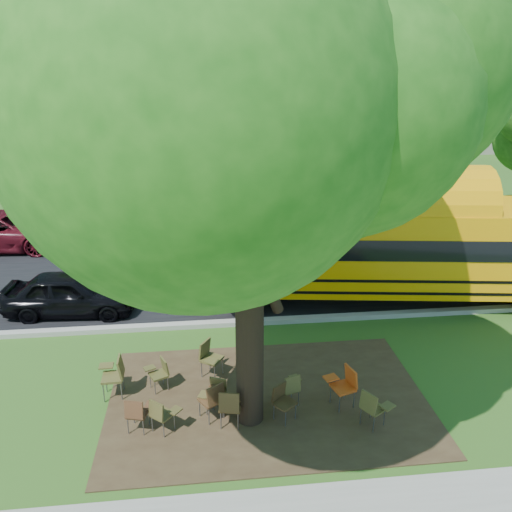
{
  "coord_description": "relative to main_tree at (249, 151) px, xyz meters",
  "views": [
    {
      "loc": [
        -0.25,
        -9.65,
        6.96
      ],
      "look_at": [
        1.14,
        3.19,
        2.02
      ],
      "focal_mm": 35.0,
      "sensor_mm": 36.0,
      "label": 1
    }
  ],
  "objects": [
    {
      "name": "ground",
      "position": [
        -0.55,
        1.1,
        -5.6
      ],
      "size": [
        160.0,
        160.0,
        0.0
      ],
      "primitive_type": "plane",
      "color": "#2D561A",
      "rests_on": "ground"
    },
    {
      "name": "dirt_patch",
      "position": [
        0.45,
        0.6,
        -5.59
      ],
      "size": [
        7.0,
        4.5,
        0.03
      ],
      "primitive_type": "cube",
      "color": "#382819",
      "rests_on": "ground"
    },
    {
      "name": "asphalt_road",
      "position": [
        -0.55,
        8.1,
        -5.58
      ],
      "size": [
        80.0,
        8.0,
        0.04
      ],
      "primitive_type": "cube",
      "color": "black",
      "rests_on": "ground"
    },
    {
      "name": "kerb_near",
      "position": [
        -0.55,
        4.1,
        -5.53
      ],
      "size": [
        80.0,
        0.25,
        0.14
      ],
      "primitive_type": "cube",
      "color": "gray",
      "rests_on": "ground"
    },
    {
      "name": "kerb_far",
      "position": [
        -0.55,
        12.2,
        -5.53
      ],
      "size": [
        80.0,
        0.25,
        0.14
      ],
      "primitive_type": "cube",
      "color": "gray",
      "rests_on": "ground"
    },
    {
      "name": "building_main",
      "position": [
        -8.55,
        37.1,
        5.4
      ],
      "size": [
        38.0,
        16.0,
        22.0
      ],
      "primitive_type": "cube",
      "color": "#60605B",
      "rests_on": "ground"
    },
    {
      "name": "building_right",
      "position": [
        23.45,
        39.1,
        6.9
      ],
      "size": [
        30.0,
        16.0,
        25.0
      ],
      "primitive_type": "cube",
      "color": "gray",
      "rests_on": "ground"
    },
    {
      "name": "bg_tree_2",
      "position": [
        -5.55,
        17.1,
        -1.39
      ],
      "size": [
        4.8,
        4.8,
        6.62
      ],
      "color": "black",
      "rests_on": "ground"
    },
    {
      "name": "bg_tree_3",
      "position": [
        7.45,
        15.1,
        -0.57
      ],
      "size": [
        5.6,
        5.6,
        7.84
      ],
      "color": "black",
      "rests_on": "ground"
    },
    {
      "name": "main_tree",
      "position": [
        0.0,
        0.0,
        0.0
      ],
      "size": [
        7.2,
        7.2,
        9.22
      ],
      "color": "black",
      "rests_on": "ground"
    },
    {
      "name": "school_bus",
      "position": [
        6.11,
        5.11,
        -3.82
      ],
      "size": [
        12.83,
        4.33,
        3.08
      ],
      "rotation": [
        0.0,
        0.0,
        -0.13
      ],
      "color": "orange",
      "rests_on": "ground"
    },
    {
      "name": "chair_0",
      "position": [
        -2.27,
        -0.16,
        -5.1
      ],
      "size": [
        0.62,
        0.48,
        0.82
      ],
      "rotation": [
        0.0,
        0.0,
        -0.24
      ],
      "color": "#4F2F1C",
      "rests_on": "ground"
    },
    {
      "name": "chair_1",
      "position": [
        -1.79,
        -0.24,
        -5.11
      ],
      "size": [
        0.69,
        0.54,
        0.8
      ],
      "rotation": [
        0.0,
        0.0,
        -0.69
      ],
      "color": "#47401F",
      "rests_on": "ground"
    },
    {
      "name": "chair_2",
      "position": [
        -0.76,
        0.08,
        -5.05
      ],
      "size": [
        0.6,
        0.74,
        0.89
      ],
      "rotation": [
        0.0,
        0.0,
        0.57
      ],
      "color": "#4E321C",
      "rests_on": "ground"
    },
    {
      "name": "chair_3",
      "position": [
        -0.7,
        0.33,
        -5.12
      ],
      "size": [
        0.63,
        0.49,
        0.78
      ],
      "rotation": [
        0.0,
        0.0,
        2.76
      ],
      "color": "brown",
      "rests_on": "ground"
    },
    {
      "name": "chair_4",
      "position": [
        -0.4,
        -0.2,
        -5.05
      ],
      "size": [
        0.67,
        0.53,
        0.9
      ],
      "rotation": [
        0.0,
        0.0,
        -0.2
      ],
      "color": "#49341A",
      "rests_on": "ground"
    },
    {
      "name": "chair_5",
      "position": [
        0.66,
        -0.1,
        -5.1
      ],
      "size": [
        0.56,
        0.7,
        0.82
      ],
      "rotation": [
        0.0,
        0.0,
        3.84
      ],
      "color": "#3F2C16",
      "rests_on": "ground"
    },
    {
      "name": "chair_6",
      "position": [
        2.07,
        0.24,
        -5.03
      ],
      "size": [
        0.69,
        0.64,
        0.94
      ],
      "rotation": [
        0.0,
        0.0,
        1.87
      ],
      "color": "#D14E16",
      "rests_on": "ground"
    },
    {
      "name": "chair_7",
      "position": [
        2.45,
        -0.53,
        -5.07
      ],
      "size": [
        0.71,
        0.57,
        0.86
      ],
      "rotation": [
        0.0,
        0.0,
        -1.01
      ],
      "color": "#4F4822",
      "rests_on": "ground"
    },
    {
      "name": "chair_8",
      "position": [
        -2.9,
        1.13,
        -5.0
      ],
      "size": [
        0.59,
        0.63,
        0.97
      ],
      "rotation": [
        0.0,
        0.0,
        1.6
      ],
      "color": "#4E4821",
      "rests_on": "ground"
    },
    {
      "name": "chair_9",
      "position": [
        -1.94,
        1.26,
        -5.12
      ],
      "size": [
        0.62,
        0.53,
        0.78
      ],
      "rotation": [
        0.0,
        0.0,
        2.01
      ],
      "color": "#48441F",
      "rests_on": "ground"
    },
    {
      "name": "chair_10",
      "position": [
        -0.81,
        1.64,
        -5.03
      ],
      "size": [
        0.62,
        0.78,
        0.93
      ],
      "rotation": [
        0.0,
        0.0,
        -2.15
      ],
      "color": "brown",
      "rests_on": "ground"
    },
    {
      "name": "chair_11",
      "position": [
        0.92,
        0.35,
        -5.11
      ],
      "size": [
        0.55,
        0.61,
        0.81
      ],
      "rotation": [
        0.0,
        0.0,
        0.32
      ],
      "color": "brown",
      "rests_on": "ground"
    },
    {
      "name": "black_car",
      "position": [
        -4.83,
        5.37,
        -4.95
      ],
      "size": [
        3.91,
        1.78,
        1.3
      ],
      "primitive_type": "imported",
      "rotation": [
        0.0,
        0.0,
        1.51
      ],
      "color": "black",
      "rests_on": "ground"
    },
    {
      "name": "bg_car_red",
      "position": [
        -8.77,
        11.54,
        -4.85
      ],
      "size": [
        5.58,
        2.86,
        1.51
      ],
      "primitive_type": "imported",
      "rotation": [
        0.0,
        0.0,
        1.5
      ],
      "color": "#540E18",
      "rests_on": "ground"
    }
  ]
}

